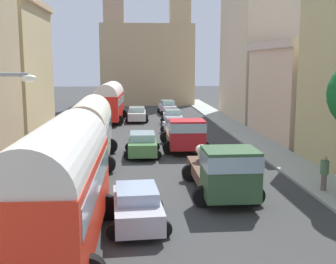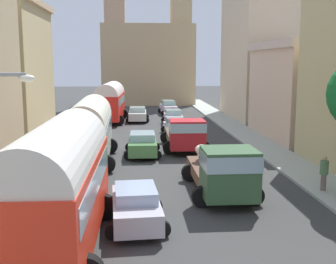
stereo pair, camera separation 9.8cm
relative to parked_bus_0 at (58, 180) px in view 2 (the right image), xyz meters
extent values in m
plane|color=#393A3A|center=(4.51, 19.51, -2.33)|extent=(154.00, 154.00, 0.00)
cube|color=gray|center=(-2.74, 19.51, -2.26)|extent=(2.50, 70.00, 0.14)
cube|color=#A7AFA5|center=(11.76, 19.51, -2.26)|extent=(2.50, 70.00, 0.14)
cube|color=tan|center=(-6.47, 17.12, 2.57)|extent=(4.95, 9.17, 9.81)
cube|color=tan|center=(-6.47, 17.12, 7.69)|extent=(5.44, 9.17, 0.42)
cube|color=beige|center=(15.19, 19.75, 1.21)|extent=(4.35, 10.66, 7.09)
cube|color=beige|center=(15.19, 19.75, 5.07)|extent=(4.79, 10.66, 0.63)
cube|color=beige|center=(15.55, 32.18, 4.56)|extent=(5.09, 12.31, 13.79)
cube|color=tan|center=(4.51, 49.42, 3.35)|extent=(13.18, 6.80, 11.38)
cube|color=tan|center=(-0.11, 47.72, 6.14)|extent=(2.81, 2.81, 16.94)
cube|color=tan|center=(9.12, 47.72, 6.14)|extent=(2.81, 2.81, 16.94)
cube|color=red|center=(0.00, 0.00, -0.57)|extent=(2.60, 8.50, 2.53)
cylinder|color=silver|center=(0.00, 0.00, 0.69)|extent=(2.55, 8.33, 2.38)
cube|color=#99B7C6|center=(0.00, 0.00, -0.02)|extent=(2.63, 7.82, 0.81)
cylinder|color=black|center=(-1.10, 2.64, -1.83)|extent=(1.00, 0.35, 1.00)
cylinder|color=black|center=(1.21, 2.60, -1.83)|extent=(1.00, 0.35, 1.00)
cube|color=beige|center=(-0.27, 12.28, -0.71)|extent=(2.44, 8.44, 2.25)
cylinder|color=silver|center=(-0.27, 12.28, 0.42)|extent=(2.39, 8.27, 2.27)
cube|color=#99B7C6|center=(-0.27, 12.28, -0.21)|extent=(2.47, 7.77, 0.72)
cylinder|color=black|center=(-1.40, 14.87, -1.83)|extent=(1.00, 0.35, 1.00)
cylinder|color=black|center=(0.80, 14.90, -1.83)|extent=(1.00, 0.35, 1.00)
cylinder|color=black|center=(-1.33, 9.66, -1.83)|extent=(1.00, 0.35, 1.00)
cylinder|color=black|center=(0.87, 9.69, -1.83)|extent=(1.00, 0.35, 1.00)
cube|color=red|center=(-0.01, 30.32, -0.64)|extent=(2.75, 8.40, 2.38)
cylinder|color=silver|center=(-0.01, 30.32, 0.55)|extent=(2.70, 8.23, 2.29)
cube|color=#99B7C6|center=(-0.01, 30.32, -0.12)|extent=(2.76, 7.74, 0.76)
cylinder|color=black|center=(-0.99, 32.95, -1.83)|extent=(1.00, 0.35, 1.00)
cylinder|color=black|center=(1.23, 32.84, -1.83)|extent=(1.00, 0.35, 1.00)
cylinder|color=black|center=(-1.25, 27.81, -1.83)|extent=(1.00, 0.35, 1.00)
cylinder|color=black|center=(0.97, 27.70, -1.83)|extent=(1.00, 0.35, 1.00)
cube|color=#335735|center=(6.37, 3.59, -0.85)|extent=(2.22, 2.07, 2.06)
cube|color=#99B7C6|center=(6.37, 3.59, -0.28)|extent=(2.27, 2.15, 0.66)
cube|color=brown|center=(6.38, 6.89, -1.61)|extent=(2.23, 4.53, 0.55)
ellipsoid|color=beige|center=(6.40, 6.06, -1.10)|extent=(1.01, 0.91, 0.48)
ellipsoid|color=silver|center=(6.26, 7.38, -1.08)|extent=(0.65, 0.80, 0.50)
ellipsoid|color=beige|center=(6.02, 8.20, -1.04)|extent=(0.74, 0.88, 0.59)
ellipsoid|color=beige|center=(5.89, 7.76, -0.70)|extent=(0.85, 1.01, 0.53)
cylinder|color=black|center=(7.48, 3.71, -1.88)|extent=(0.90, 0.32, 0.90)
cylinder|color=black|center=(5.26, 3.72, -1.88)|extent=(0.90, 0.32, 0.90)
cylinder|color=black|center=(7.49, 7.67, -1.88)|extent=(0.90, 0.32, 0.90)
cylinder|color=black|center=(5.27, 7.67, -1.88)|extent=(0.90, 0.32, 0.90)
cube|color=red|center=(5.88, 13.92, -0.94)|extent=(2.32, 2.03, 1.89)
cube|color=#99B7C6|center=(5.88, 13.92, -0.41)|extent=(2.37, 2.11, 0.60)
cube|color=brown|center=(5.94, 17.29, -1.61)|extent=(2.37, 4.80, 0.55)
ellipsoid|color=silver|center=(5.91, 16.63, -1.05)|extent=(0.96, 0.89, 0.56)
ellipsoid|color=beige|center=(6.11, 17.44, -1.08)|extent=(0.96, 1.08, 0.51)
ellipsoid|color=beige|center=(6.08, 17.04, -1.08)|extent=(0.85, 0.67, 0.52)
ellipsoid|color=beige|center=(6.27, 16.81, -0.73)|extent=(0.85, 1.01, 0.50)
ellipsoid|color=beige|center=(6.39, 15.88, -0.70)|extent=(0.98, 0.91, 0.53)
cylinder|color=black|center=(7.02, 14.09, -1.88)|extent=(0.90, 0.31, 0.90)
cylinder|color=black|center=(4.74, 14.13, -1.88)|extent=(0.90, 0.31, 0.90)
cylinder|color=black|center=(7.10, 18.13, -1.88)|extent=(0.90, 0.31, 0.90)
cylinder|color=black|center=(4.82, 18.17, -1.88)|extent=(0.90, 0.31, 0.90)
cube|color=silver|center=(5.89, 21.76, -1.73)|extent=(1.88, 4.08, 0.66)
cube|color=#9AB0CC|center=(5.89, 21.76, -1.15)|extent=(1.56, 2.16, 0.51)
cylinder|color=black|center=(6.78, 20.58, -2.03)|extent=(0.60, 0.21, 0.60)
cylinder|color=black|center=(5.16, 20.47, -2.03)|extent=(0.60, 0.21, 0.60)
cylinder|color=black|center=(6.61, 23.04, -2.03)|extent=(0.60, 0.21, 0.60)
cylinder|color=black|center=(5.00, 22.94, -2.03)|extent=(0.60, 0.21, 0.60)
cube|color=silver|center=(6.24, 27.93, -1.71)|extent=(1.74, 3.65, 0.72)
cube|color=#99BBC0|center=(6.24, 27.93, -1.10)|extent=(1.51, 1.91, 0.49)
cylinder|color=black|center=(7.07, 26.80, -2.03)|extent=(0.60, 0.21, 0.60)
cylinder|color=black|center=(5.38, 26.82, -2.03)|extent=(0.60, 0.21, 0.60)
cylinder|color=black|center=(7.10, 29.04, -2.03)|extent=(0.60, 0.21, 0.60)
cylinder|color=black|center=(5.42, 29.07, -2.03)|extent=(0.60, 0.21, 0.60)
cube|color=silver|center=(6.43, 36.12, -1.65)|extent=(1.87, 4.49, 0.83)
cube|color=#94C2BB|center=(6.43, 36.12, -0.96)|extent=(1.53, 2.38, 0.55)
cylinder|color=black|center=(7.30, 34.82, -2.03)|extent=(0.60, 0.21, 0.60)
cylinder|color=black|center=(5.76, 34.71, -2.03)|extent=(0.60, 0.21, 0.60)
cylinder|color=black|center=(7.10, 37.54, -2.03)|extent=(0.60, 0.21, 0.60)
cylinder|color=black|center=(5.56, 37.43, -2.03)|extent=(0.60, 0.21, 0.60)
cube|color=silver|center=(2.46, 1.86, -1.68)|extent=(1.92, 4.00, 0.77)
cube|color=#9DB1CE|center=(2.46, 1.86, -1.07)|extent=(1.61, 2.12, 0.45)
cylinder|color=black|center=(1.54, 3.02, -2.03)|extent=(0.60, 0.21, 0.60)
cylinder|color=black|center=(3.24, 3.12, -2.03)|extent=(0.60, 0.21, 0.60)
cylinder|color=black|center=(1.68, 0.60, -2.03)|extent=(0.60, 0.21, 0.60)
cylinder|color=black|center=(3.38, 0.70, -2.03)|extent=(0.60, 0.21, 0.60)
cube|color=#538B49|center=(2.95, 14.02, -1.67)|extent=(1.86, 4.20, 0.79)
cube|color=#9EBECF|center=(2.95, 14.02, -1.04)|extent=(1.61, 2.20, 0.46)
cylinder|color=black|center=(2.08, 15.32, -2.03)|extent=(0.60, 0.21, 0.60)
cylinder|color=black|center=(3.87, 15.29, -2.03)|extent=(0.60, 0.21, 0.60)
cylinder|color=black|center=(2.04, 12.74, -2.03)|extent=(0.60, 0.21, 0.60)
cylinder|color=black|center=(3.83, 12.71, -2.03)|extent=(0.60, 0.21, 0.60)
cube|color=silver|center=(2.77, 30.45, -1.68)|extent=(1.87, 4.32, 0.76)
cube|color=#A2C3BF|center=(2.77, 30.45, -1.07)|extent=(1.61, 2.26, 0.46)
cylinder|color=black|center=(1.91, 31.79, -2.03)|extent=(0.60, 0.21, 0.60)
cylinder|color=black|center=(3.69, 31.76, -2.03)|extent=(0.60, 0.21, 0.60)
cylinder|color=black|center=(1.85, 29.14, -2.03)|extent=(0.60, 0.21, 0.60)
cylinder|color=black|center=(3.63, 29.10, -2.03)|extent=(0.60, 0.21, 0.60)
cylinder|color=#74605D|center=(11.21, 5.15, -2.26)|extent=(0.21, 0.21, 0.14)
cylinder|color=#74605D|center=(11.21, 5.15, -1.80)|extent=(0.33, 0.33, 0.78)
cylinder|color=#537953|center=(11.21, 5.15, -1.09)|extent=(0.51, 0.51, 0.64)
sphere|color=tan|center=(11.21, 5.15, -0.66)|extent=(0.22, 0.22, 0.22)
ellipsoid|color=silver|center=(-0.39, -1.76, 3.31)|extent=(0.44, 0.28, 0.20)
camera|label=1|loc=(2.36, -13.35, 3.73)|focal=45.36mm
camera|label=2|loc=(2.46, -13.36, 3.73)|focal=45.36mm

